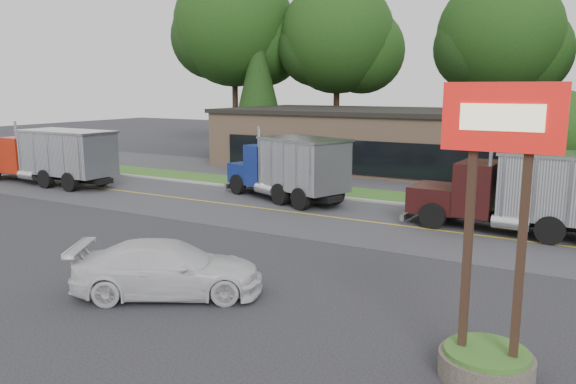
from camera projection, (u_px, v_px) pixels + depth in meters
name	position (u px, v px, depth m)	size (l,w,h in m)	color
ground	(174.00, 265.00, 18.78)	(140.00, 140.00, 0.00)	#39393F
road	(302.00, 214.00, 26.44)	(60.00, 8.00, 0.02)	#4A4A4F
center_line	(302.00, 214.00, 26.44)	(60.00, 0.12, 0.01)	gold
curb	(340.00, 199.00, 30.02)	(60.00, 0.30, 0.12)	#9E9E99
grass_verge	(353.00, 193.00, 31.56)	(60.00, 3.40, 0.03)	#306422
far_parking	(384.00, 181.00, 35.82)	(60.00, 7.00, 0.02)	#4A4A4F
strip_mall	(442.00, 143.00, 39.59)	(32.00, 12.00, 4.00)	tan
bilo_sign	(492.00, 283.00, 11.13)	(2.20, 1.90, 5.95)	#6B6054
tree_far_a	(237.00, 32.00, 53.85)	(12.23, 11.51, 17.44)	#382619
tree_far_b	(340.00, 42.00, 50.87)	(10.92, 10.27, 15.57)	#382619
tree_far_c	(501.00, 42.00, 44.10)	(10.30, 9.70, 14.70)	#382619
evergreen_left	(258.00, 82.00, 51.02)	(5.12, 5.12, 11.63)	#382619
tree_verge	(556.00, 135.00, 25.99)	(4.09, 3.85, 5.83)	#382619
dump_truck_red	(52.00, 155.00, 34.13)	(10.50, 2.80, 3.36)	black
dump_truck_blue	(291.00, 167.00, 29.18)	(7.92, 4.97, 3.36)	black
dump_truck_maroon	(538.00, 191.00, 22.20)	(9.18, 2.98, 3.36)	black
rally_car	(169.00, 269.00, 15.96)	(2.17, 5.34, 1.55)	silver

